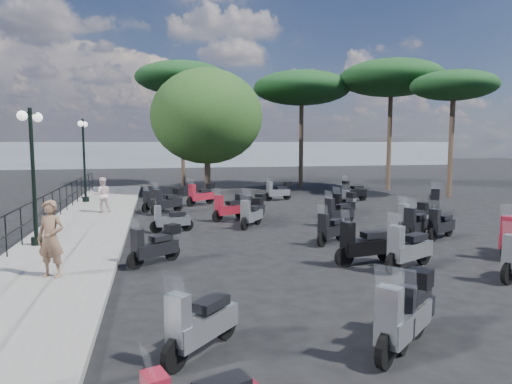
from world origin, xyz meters
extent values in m
plane|color=black|center=(0.00, 0.00, 0.00)|extent=(120.00, 120.00, 0.00)
cube|color=slate|center=(-6.50, 3.00, 0.07)|extent=(3.00, 30.00, 0.15)
cylinder|color=black|center=(-7.80, -0.62, 0.70)|extent=(0.04, 0.04, 1.10)
cylinder|color=black|center=(-7.80, 0.75, 0.70)|extent=(0.04, 0.04, 1.10)
cylinder|color=black|center=(-7.80, 2.12, 0.70)|extent=(0.04, 0.04, 1.10)
cylinder|color=black|center=(-7.80, 3.48, 0.70)|extent=(0.04, 0.04, 1.10)
cylinder|color=black|center=(-7.80, 4.85, 0.70)|extent=(0.04, 0.04, 1.10)
cylinder|color=black|center=(-7.80, 6.22, 0.70)|extent=(0.04, 0.04, 1.10)
cylinder|color=black|center=(-7.80, 7.59, 0.70)|extent=(0.04, 0.04, 1.10)
cylinder|color=black|center=(-7.80, 8.96, 0.70)|extent=(0.04, 0.04, 1.10)
cylinder|color=black|center=(-7.80, 10.33, 0.70)|extent=(0.04, 0.04, 1.10)
cylinder|color=black|center=(-7.80, 11.69, 0.70)|extent=(0.04, 0.04, 1.10)
cylinder|color=black|center=(-7.80, 13.06, 0.70)|extent=(0.04, 0.04, 1.10)
cylinder|color=black|center=(-7.80, 14.43, 0.70)|extent=(0.04, 0.04, 1.10)
cylinder|color=black|center=(-7.80, 15.80, 0.70)|extent=(0.04, 0.04, 1.10)
cube|color=black|center=(-7.80, 2.80, 1.23)|extent=(0.04, 26.00, 0.04)
cube|color=black|center=(-7.80, 2.80, 0.70)|extent=(0.04, 26.00, 0.04)
cylinder|color=black|center=(-7.39, 0.69, 0.27)|extent=(0.31, 0.31, 0.23)
cylinder|color=black|center=(-7.39, 0.69, 2.09)|extent=(0.11, 0.11, 3.88)
cylinder|color=black|center=(-7.39, 0.69, 3.88)|extent=(0.23, 0.86, 0.04)
sphere|color=white|center=(-7.30, 1.11, 3.79)|extent=(0.27, 0.27, 0.27)
sphere|color=white|center=(-7.49, 0.26, 3.79)|extent=(0.27, 0.27, 0.27)
cylinder|color=black|center=(-7.41, 10.30, 0.27)|extent=(0.32, 0.32, 0.24)
cylinder|color=black|center=(-7.41, 10.30, 2.16)|extent=(0.11, 0.11, 4.03)
cylinder|color=black|center=(-7.41, 10.30, 4.03)|extent=(0.09, 0.91, 0.04)
sphere|color=white|center=(-7.38, 10.75, 3.93)|extent=(0.28, 0.28, 0.28)
sphere|color=white|center=(-7.44, 9.84, 3.93)|extent=(0.28, 0.28, 0.28)
imported|color=brown|center=(-6.27, -2.75, 1.00)|extent=(0.73, 0.61, 1.70)
imported|color=beige|center=(-6.22, 6.63, 0.88)|extent=(0.78, 0.65, 1.46)
plane|color=white|center=(-4.12, -9.12, 1.07)|extent=(0.19, 0.36, 0.35)
cylinder|color=black|center=(-3.82, -7.22, 0.24)|extent=(0.40, 0.42, 0.48)
cylinder|color=black|center=(-3.00, -6.35, 0.24)|extent=(0.40, 0.42, 0.48)
cube|color=#94969C|center=(-3.38, -6.75, 0.42)|extent=(1.14, 1.18, 0.34)
cube|color=black|center=(-3.26, -6.62, 0.70)|extent=(0.63, 0.64, 0.14)
cube|color=#94969C|center=(-3.77, -7.16, 0.70)|extent=(0.37, 0.37, 0.70)
plane|color=white|center=(-3.81, -7.21, 1.15)|extent=(0.33, 0.32, 0.37)
cylinder|color=black|center=(-4.55, -2.00, 0.23)|extent=(0.42, 0.35, 0.45)
cylinder|color=black|center=(-3.65, -1.32, 0.23)|extent=(0.42, 0.35, 0.45)
cube|color=black|center=(-4.06, -1.63, 0.40)|extent=(1.17, 0.99, 0.32)
cube|color=black|center=(-3.93, -1.54, 0.66)|extent=(0.62, 0.57, 0.13)
cube|color=black|center=(-4.49, -1.96, 0.66)|extent=(0.34, 0.35, 0.66)
plane|color=white|center=(-4.54, -1.99, 1.09)|extent=(0.27, 0.33, 0.35)
cube|color=black|center=(-3.63, -1.31, 0.83)|extent=(0.44, 0.43, 0.25)
cylinder|color=black|center=(-4.06, 2.37, 0.22)|extent=(0.44, 0.16, 0.43)
cylinder|color=black|center=(-3.00, 2.56, 0.22)|extent=(0.44, 0.16, 0.43)
cube|color=#55565E|center=(-3.48, 2.47, 0.38)|extent=(1.20, 0.51, 0.31)
cube|color=black|center=(-3.33, 2.50, 0.63)|extent=(0.58, 0.36, 0.13)
cube|color=#55565E|center=(-3.99, 2.38, 0.63)|extent=(0.24, 0.30, 0.63)
plane|color=white|center=(-4.04, 2.37, 1.03)|extent=(0.13, 0.35, 0.33)
cylinder|color=black|center=(-4.04, 6.22, 0.25)|extent=(0.45, 0.40, 0.50)
cylinder|color=black|center=(-3.10, 7.03, 0.25)|extent=(0.45, 0.40, 0.50)
cube|color=black|center=(-3.53, 6.66, 0.44)|extent=(1.26, 1.15, 0.35)
cube|color=black|center=(-3.40, 6.77, 0.73)|extent=(0.68, 0.64, 0.15)
cube|color=black|center=(-3.98, 6.27, 0.73)|extent=(0.38, 0.39, 0.73)
plane|color=white|center=(-4.03, 6.23, 1.20)|extent=(0.32, 0.35, 0.39)
cube|color=black|center=(-3.08, 7.05, 0.91)|extent=(0.48, 0.48, 0.27)
cylinder|color=black|center=(-4.48, 7.11, 0.22)|extent=(0.37, 0.37, 0.44)
cylinder|color=black|center=(-3.72, 7.88, 0.22)|extent=(0.37, 0.37, 0.44)
cube|color=black|center=(-4.07, 7.53, 0.38)|extent=(1.04, 1.06, 0.31)
cube|color=black|center=(-3.96, 7.64, 0.63)|extent=(0.57, 0.58, 0.13)
cube|color=black|center=(-4.43, 7.16, 0.63)|extent=(0.33, 0.33, 0.63)
plane|color=white|center=(-4.47, 7.12, 1.04)|extent=(0.30, 0.29, 0.34)
cylinder|color=black|center=(-1.01, -7.76, 0.26)|extent=(0.47, 0.41, 0.52)
cylinder|color=black|center=(-0.01, -6.93, 0.26)|extent=(0.47, 0.41, 0.52)
cube|color=#94969C|center=(-0.47, -7.31, 0.45)|extent=(1.31, 1.18, 0.37)
cube|color=black|center=(-0.33, -7.19, 0.76)|extent=(0.71, 0.66, 0.15)
cube|color=#94969C|center=(-0.94, -7.70, 0.76)|extent=(0.39, 0.40, 0.76)
plane|color=white|center=(-0.99, -7.74, 1.24)|extent=(0.33, 0.37, 0.40)
cube|color=black|center=(0.01, -6.92, 0.95)|extent=(0.50, 0.50, 0.28)
cylinder|color=black|center=(-0.56, -7.42, 0.23)|extent=(0.40, 0.39, 0.46)
cylinder|color=black|center=(0.28, -6.63, 0.23)|extent=(0.40, 0.39, 0.46)
cube|color=black|center=(-0.11, -6.99, 0.40)|extent=(1.14, 1.09, 0.33)
cube|color=black|center=(0.01, -6.88, 0.67)|extent=(0.62, 0.61, 0.13)
cube|color=black|center=(-0.51, -7.37, 0.67)|extent=(0.35, 0.36, 0.67)
plane|color=white|center=(-0.55, -7.41, 1.11)|extent=(0.31, 0.32, 0.36)
cylinder|color=black|center=(0.72, -0.72, 0.23)|extent=(0.41, 0.36, 0.45)
cylinder|color=black|center=(1.60, 0.00, 0.23)|extent=(0.41, 0.36, 0.45)
cube|color=black|center=(1.20, -0.33, 0.39)|extent=(1.15, 1.02, 0.32)
cube|color=black|center=(1.32, -0.23, 0.66)|extent=(0.62, 0.58, 0.13)
cube|color=black|center=(0.78, -0.67, 0.66)|extent=(0.34, 0.35, 0.66)
plane|color=white|center=(0.74, -0.70, 1.08)|extent=(0.28, 0.32, 0.35)
cylinder|color=black|center=(-1.02, 2.27, 0.24)|extent=(0.36, 0.44, 0.48)
cylinder|color=black|center=(-0.33, 3.23, 0.24)|extent=(0.36, 0.44, 0.48)
cube|color=gray|center=(-0.65, 2.79, 0.42)|extent=(1.02, 1.24, 0.34)
cube|color=black|center=(-0.55, 2.93, 0.69)|extent=(0.59, 0.66, 0.14)
cube|color=gray|center=(-0.97, 2.33, 0.69)|extent=(0.37, 0.35, 0.69)
plane|color=white|center=(-1.01, 2.28, 1.14)|extent=(0.35, 0.28, 0.37)
cube|color=black|center=(-0.32, 3.25, 0.87)|extent=(0.45, 0.46, 0.26)
cylinder|color=black|center=(-1.74, 4.06, 0.24)|extent=(0.46, 0.33, 0.47)
cylinder|color=black|center=(-0.73, 4.68, 0.24)|extent=(0.46, 0.33, 0.47)
cube|color=maroon|center=(-1.19, 4.40, 0.41)|extent=(1.27, 0.96, 0.34)
cube|color=black|center=(-1.05, 4.49, 0.69)|extent=(0.66, 0.56, 0.14)
cube|color=maroon|center=(-1.67, 4.10, 0.69)|extent=(0.34, 0.37, 0.69)
plane|color=white|center=(-1.72, 4.07, 1.14)|extent=(0.26, 0.36, 0.37)
cube|color=black|center=(-0.71, 4.69, 0.87)|extent=(0.45, 0.45, 0.26)
cylinder|color=black|center=(-2.41, 8.56, 0.24)|extent=(0.46, 0.36, 0.49)
cylinder|color=black|center=(-1.41, 9.26, 0.24)|extent=(0.46, 0.36, 0.49)
cube|color=maroon|center=(-1.87, 8.94, 0.43)|extent=(1.28, 1.04, 0.35)
cube|color=black|center=(-1.73, 9.04, 0.71)|extent=(0.67, 0.60, 0.14)
cube|color=maroon|center=(-2.34, 8.61, 0.71)|extent=(0.36, 0.38, 0.71)
plane|color=white|center=(-2.39, 8.57, 1.17)|extent=(0.29, 0.36, 0.38)
cube|color=black|center=(-1.40, 9.28, 0.90)|extent=(0.47, 0.47, 0.26)
cylinder|color=black|center=(0.49, -2.90, 0.26)|extent=(0.53, 0.20, 0.51)
cylinder|color=black|center=(1.75, -2.67, 0.26)|extent=(0.53, 0.20, 0.51)
cube|color=black|center=(1.17, -2.77, 0.45)|extent=(1.44, 0.61, 0.36)
cube|color=black|center=(1.35, -2.74, 0.75)|extent=(0.69, 0.43, 0.15)
cube|color=black|center=(0.57, -2.88, 0.75)|extent=(0.29, 0.36, 0.75)
plane|color=white|center=(0.51, -2.89, 1.23)|extent=(0.16, 0.42, 0.40)
cylinder|color=black|center=(1.36, -3.70, 0.26)|extent=(0.52, 0.33, 0.52)
cylinder|color=black|center=(2.53, -3.12, 0.26)|extent=(0.52, 0.33, 0.52)
cube|color=gray|center=(1.99, -3.39, 0.46)|extent=(1.43, 0.96, 0.37)
cube|color=black|center=(2.16, -3.31, 0.76)|extent=(0.73, 0.58, 0.15)
cube|color=gray|center=(1.44, -3.66, 0.76)|extent=(0.36, 0.40, 0.76)
plane|color=white|center=(1.38, -3.69, 1.25)|extent=(0.26, 0.41, 0.40)
cylinder|color=black|center=(-0.72, 3.43, 0.24)|extent=(0.38, 0.44, 0.48)
cylinder|color=black|center=(0.02, 4.38, 0.24)|extent=(0.38, 0.44, 0.48)
cube|color=black|center=(-0.32, 3.95, 0.42)|extent=(1.08, 1.25, 0.34)
cube|color=black|center=(-0.21, 4.08, 0.71)|extent=(0.61, 0.66, 0.14)
cube|color=black|center=(-0.67, 3.49, 0.71)|extent=(0.38, 0.36, 0.71)
plane|color=white|center=(-0.71, 3.44, 1.16)|extent=(0.35, 0.30, 0.37)
cube|color=black|center=(0.04, 4.40, 0.89)|extent=(0.47, 0.47, 0.26)
cylinder|color=black|center=(3.03, 3.83, 0.23)|extent=(0.43, 0.35, 0.46)
cylinder|color=black|center=(3.97, 4.50, 0.23)|extent=(0.43, 0.35, 0.46)
cube|color=black|center=(3.54, 4.19, 0.41)|extent=(1.21, 1.00, 0.33)
cube|color=black|center=(3.67, 4.29, 0.68)|extent=(0.64, 0.57, 0.14)
cube|color=black|center=(3.09, 3.87, 0.68)|extent=(0.34, 0.36, 0.68)
plane|color=white|center=(3.04, 3.84, 1.11)|extent=(0.28, 0.34, 0.36)
cube|color=black|center=(3.99, 4.51, 0.85)|extent=(0.45, 0.44, 0.25)
cylinder|color=black|center=(1.67, 9.66, 0.23)|extent=(0.47, 0.23, 0.46)
cylinder|color=black|center=(2.78, 9.99, 0.23)|extent=(0.47, 0.23, 0.46)
cube|color=#94969C|center=(2.27, 9.84, 0.41)|extent=(1.30, 0.67, 0.33)
cube|color=black|center=(2.43, 9.88, 0.68)|extent=(0.64, 0.44, 0.14)
cube|color=#94969C|center=(1.74, 9.68, 0.68)|extent=(0.29, 0.34, 0.68)
plane|color=white|center=(1.68, 9.66, 1.11)|extent=(0.18, 0.37, 0.36)
cube|color=black|center=(2.80, 9.99, 0.85)|extent=(0.40, 0.39, 0.25)
cylinder|color=black|center=(3.41, -4.95, 0.25)|extent=(0.50, 0.29, 0.50)
cube|color=gray|center=(3.49, -4.91, 0.72)|extent=(0.33, 0.37, 0.72)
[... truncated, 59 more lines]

